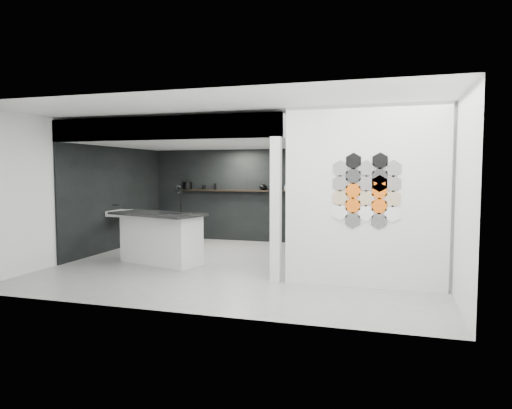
% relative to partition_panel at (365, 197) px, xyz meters
% --- Properties ---
extents(floor, '(7.00, 6.00, 0.01)m').
position_rel_partition_panel_xyz_m(floor, '(-2.23, 1.00, -1.40)').
color(floor, gray).
extents(partition_panel, '(2.45, 0.15, 2.80)m').
position_rel_partition_panel_xyz_m(partition_panel, '(0.00, 0.00, 0.00)').
color(partition_panel, silver).
rests_on(partition_panel, floor).
extents(bay_clad_back, '(4.40, 0.04, 2.35)m').
position_rel_partition_panel_xyz_m(bay_clad_back, '(-3.52, 3.97, -0.22)').
color(bay_clad_back, black).
rests_on(bay_clad_back, floor).
extents(bay_clad_left, '(0.04, 4.00, 2.35)m').
position_rel_partition_panel_xyz_m(bay_clad_left, '(-5.70, 2.00, -0.22)').
color(bay_clad_left, black).
rests_on(bay_clad_left, floor).
extents(bulkhead, '(4.40, 4.00, 0.40)m').
position_rel_partition_panel_xyz_m(bulkhead, '(-3.52, 2.00, 1.15)').
color(bulkhead, silver).
rests_on(bulkhead, corner_column).
extents(corner_column, '(0.16, 0.16, 2.35)m').
position_rel_partition_panel_xyz_m(corner_column, '(-1.41, 0.00, -0.22)').
color(corner_column, silver).
rests_on(corner_column, floor).
extents(fascia_beam, '(4.40, 0.16, 0.40)m').
position_rel_partition_panel_xyz_m(fascia_beam, '(-3.52, 0.08, 1.15)').
color(fascia_beam, silver).
rests_on(fascia_beam, corner_column).
extents(wall_basin, '(0.40, 0.60, 0.12)m').
position_rel_partition_panel_xyz_m(wall_basin, '(-5.46, 1.80, -0.55)').
color(wall_basin, silver).
rests_on(wall_basin, bay_clad_left).
extents(display_shelf, '(3.00, 0.15, 0.04)m').
position_rel_partition_panel_xyz_m(display_shelf, '(-3.43, 3.87, -0.10)').
color(display_shelf, black).
rests_on(display_shelf, bay_clad_back).
extents(kitchen_island, '(2.04, 1.36, 1.52)m').
position_rel_partition_panel_xyz_m(kitchen_island, '(-3.90, 0.75, -0.89)').
color(kitchen_island, silver).
rests_on(kitchen_island, floor).
extents(stockpot, '(0.32, 0.32, 0.20)m').
position_rel_partition_panel_xyz_m(stockpot, '(-4.78, 3.87, 0.02)').
color(stockpot, black).
rests_on(stockpot, display_shelf).
extents(kettle, '(0.21, 0.21, 0.16)m').
position_rel_partition_panel_xyz_m(kettle, '(-2.70, 3.87, -0.00)').
color(kettle, black).
rests_on(kettle, display_shelf).
extents(glass_bowl, '(0.17, 0.17, 0.11)m').
position_rel_partition_panel_xyz_m(glass_bowl, '(-2.08, 3.87, -0.03)').
color(glass_bowl, gray).
rests_on(glass_bowl, display_shelf).
extents(glass_vase, '(0.13, 0.13, 0.15)m').
position_rel_partition_panel_xyz_m(glass_vase, '(-2.08, 3.87, -0.00)').
color(glass_vase, gray).
rests_on(glass_vase, display_shelf).
extents(bottle_dark, '(0.07, 0.07, 0.16)m').
position_rel_partition_panel_xyz_m(bottle_dark, '(-3.99, 3.87, -0.00)').
color(bottle_dark, black).
rests_on(bottle_dark, display_shelf).
extents(utensil_cup, '(0.11, 0.11, 0.11)m').
position_rel_partition_panel_xyz_m(utensil_cup, '(-4.31, 3.87, -0.03)').
color(utensil_cup, black).
rests_on(utensil_cup, display_shelf).
extents(hex_tile_cluster, '(1.04, 0.02, 1.16)m').
position_rel_partition_panel_xyz_m(hex_tile_cluster, '(0.03, -0.09, 0.10)').
color(hex_tile_cluster, white).
rests_on(hex_tile_cluster, partition_panel).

